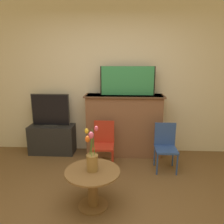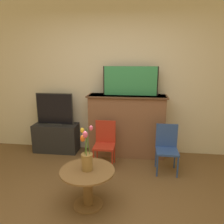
{
  "view_description": "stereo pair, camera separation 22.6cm",
  "coord_description": "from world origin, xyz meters",
  "px_view_note": "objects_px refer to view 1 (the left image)",
  "views": [
    {
      "loc": [
        0.21,
        -1.82,
        1.71
      ],
      "look_at": [
        0.05,
        1.26,
        0.95
      ],
      "focal_mm": 35.0,
      "sensor_mm": 36.0,
      "label": 1
    },
    {
      "loc": [
        0.44,
        -1.8,
        1.71
      ],
      "look_at": [
        0.05,
        1.26,
        0.95
      ],
      "focal_mm": 35.0,
      "sensor_mm": 36.0,
      "label": 2
    }
  ],
  "objects_px": {
    "painting": "(128,81)",
    "vase_tulips": "(92,157)",
    "chair_blue": "(165,144)",
    "tv_monitor": "(51,110)",
    "chair_red": "(104,141)"
  },
  "relations": [
    {
      "from": "chair_blue",
      "to": "vase_tulips",
      "type": "distance_m",
      "value": 1.42
    },
    {
      "from": "chair_red",
      "to": "chair_blue",
      "type": "relative_size",
      "value": 1.0
    },
    {
      "from": "painting",
      "to": "tv_monitor",
      "type": "xyz_separation_m",
      "value": [
        -1.36,
        -0.02,
        -0.53
      ]
    },
    {
      "from": "tv_monitor",
      "to": "chair_blue",
      "type": "distance_m",
      "value": 2.06
    },
    {
      "from": "tv_monitor",
      "to": "chair_red",
      "type": "bearing_deg",
      "value": -23.67
    },
    {
      "from": "painting",
      "to": "tv_monitor",
      "type": "bearing_deg",
      "value": -179.36
    },
    {
      "from": "painting",
      "to": "tv_monitor",
      "type": "distance_m",
      "value": 1.46
    },
    {
      "from": "tv_monitor",
      "to": "painting",
      "type": "bearing_deg",
      "value": 0.64
    },
    {
      "from": "painting",
      "to": "chair_blue",
      "type": "bearing_deg",
      "value": -40.98
    },
    {
      "from": "painting",
      "to": "chair_blue",
      "type": "xyz_separation_m",
      "value": [
        0.6,
        -0.52,
        -0.93
      ]
    },
    {
      "from": "tv_monitor",
      "to": "chair_blue",
      "type": "bearing_deg",
      "value": -14.42
    },
    {
      "from": "vase_tulips",
      "to": "chair_blue",
      "type": "bearing_deg",
      "value": 44.12
    },
    {
      "from": "painting",
      "to": "vase_tulips",
      "type": "height_order",
      "value": "painting"
    },
    {
      "from": "tv_monitor",
      "to": "vase_tulips",
      "type": "bearing_deg",
      "value": -57.32
    },
    {
      "from": "chair_blue",
      "to": "vase_tulips",
      "type": "height_order",
      "value": "vase_tulips"
    }
  ]
}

